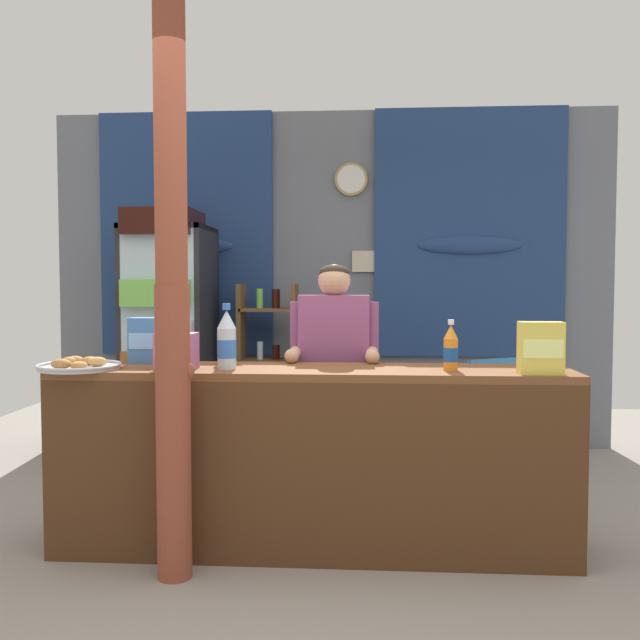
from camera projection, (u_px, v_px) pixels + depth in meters
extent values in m
plane|color=gray|center=(316.00, 505.00, 4.29)|extent=(7.03, 7.03, 0.00)
cube|color=slate|center=(330.00, 280.00, 5.89)|extent=(4.77, 0.12, 2.86)
cube|color=navy|center=(186.00, 234.00, 5.86)|extent=(1.50, 0.04, 2.08)
ellipsoid|color=navy|center=(186.00, 246.00, 5.85)|extent=(0.82, 0.10, 0.16)
cube|color=navy|center=(469.00, 233.00, 5.70)|extent=(1.59, 0.04, 2.08)
ellipsoid|color=navy|center=(469.00, 245.00, 5.69)|extent=(0.87, 0.10, 0.16)
cylinder|color=tan|center=(351.00, 179.00, 5.75)|extent=(0.28, 0.03, 0.28)
cylinder|color=white|center=(351.00, 179.00, 5.74)|extent=(0.24, 0.01, 0.24)
cube|color=beige|center=(366.00, 261.00, 5.78)|extent=(0.24, 0.02, 0.18)
cube|color=brown|center=(312.00, 372.00, 3.54)|extent=(2.67, 0.52, 0.04)
cube|color=#4E2E18|center=(308.00, 475.00, 3.32)|extent=(2.67, 0.04, 0.92)
cube|color=#4E2E18|center=(73.00, 458.00, 3.65)|extent=(0.08, 0.47, 0.92)
cube|color=#4E2E18|center=(564.00, 467.00, 3.48)|extent=(0.08, 0.47, 0.92)
cylinder|color=brown|center=(173.00, 432.00, 3.19)|extent=(0.16, 0.16, 1.39)
cylinder|color=brown|center=(170.00, 133.00, 3.12)|extent=(0.15, 0.15, 1.39)
ellipsoid|color=brown|center=(188.00, 371.00, 3.17)|extent=(0.06, 0.05, 0.08)
cube|color=#232328|center=(181.00, 340.00, 5.73)|extent=(0.64, 0.04, 1.85)
cube|color=#232328|center=(134.00, 343.00, 5.44)|extent=(0.04, 0.67, 1.85)
cube|color=#232328|center=(208.00, 343.00, 5.39)|extent=(0.04, 0.67, 1.85)
cube|color=#232328|center=(169.00, 229.00, 5.37)|extent=(0.64, 0.67, 0.04)
cube|color=#232328|center=(172.00, 453.00, 5.46)|extent=(0.64, 0.67, 0.08)
cube|color=silver|center=(158.00, 340.00, 5.09)|extent=(0.58, 0.02, 1.69)
cylinder|color=#B7B7BC|center=(191.00, 347.00, 5.04)|extent=(0.02, 0.02, 0.40)
cube|color=silver|center=(171.00, 373.00, 5.43)|extent=(0.56, 0.59, 0.02)
cube|color=brown|center=(166.00, 361.00, 5.28)|extent=(0.52, 0.55, 0.20)
cube|color=silver|center=(170.00, 306.00, 5.40)|extent=(0.56, 0.59, 0.02)
cube|color=#75C64C|center=(165.00, 293.00, 5.26)|extent=(0.52, 0.55, 0.20)
cube|color=silver|center=(169.00, 239.00, 5.37)|extent=(0.56, 0.59, 0.02)
cube|color=black|center=(164.00, 223.00, 5.23)|extent=(0.52, 0.55, 0.20)
cube|color=brown|center=(241.00, 369.00, 5.57)|extent=(0.04, 0.28, 1.39)
cube|color=brown|center=(295.00, 369.00, 5.54)|extent=(0.04, 0.28, 1.39)
cube|color=brown|center=(268.00, 310.00, 5.53)|extent=(0.44, 0.28, 0.02)
cylinder|color=#75C64C|center=(260.00, 298.00, 5.53)|extent=(0.05, 0.05, 0.16)
cylinder|color=black|center=(276.00, 299.00, 5.52)|extent=(0.07, 0.07, 0.15)
cube|color=brown|center=(268.00, 361.00, 5.55)|extent=(0.44, 0.28, 0.02)
cylinder|color=silver|center=(260.00, 350.00, 5.55)|extent=(0.05, 0.05, 0.15)
cylinder|color=black|center=(276.00, 352.00, 5.54)|extent=(0.06, 0.06, 0.12)
cube|color=brown|center=(268.00, 411.00, 5.57)|extent=(0.44, 0.28, 0.02)
cylinder|color=silver|center=(260.00, 401.00, 5.57)|extent=(0.07, 0.07, 0.15)
cylinder|color=#56286B|center=(276.00, 403.00, 5.57)|extent=(0.06, 0.06, 0.11)
cube|color=#3884D6|center=(473.00, 413.00, 5.04)|extent=(0.61, 0.61, 0.04)
cube|color=#3884D6|center=(492.00, 387.00, 4.86)|extent=(0.38, 0.25, 0.40)
cylinder|color=#3884D6|center=(476.00, 434.00, 5.31)|extent=(0.04, 0.04, 0.44)
cylinder|color=#3884D6|center=(436.00, 439.00, 5.13)|extent=(0.04, 0.04, 0.44)
cylinder|color=#3884D6|center=(510.00, 444.00, 4.98)|extent=(0.04, 0.04, 0.44)
cylinder|color=#3884D6|center=(470.00, 450.00, 4.80)|extent=(0.04, 0.04, 0.44)
cube|color=#3884D6|center=(494.00, 394.00, 5.13)|extent=(0.24, 0.36, 0.03)
cube|color=#3884D6|center=(452.00, 399.00, 4.94)|extent=(0.24, 0.36, 0.03)
cylinder|color=#28282D|center=(319.00, 452.00, 4.04)|extent=(0.11, 0.11, 0.79)
cylinder|color=#28282D|center=(349.00, 452.00, 4.03)|extent=(0.11, 0.11, 0.79)
cube|color=#934C7F|center=(334.00, 341.00, 4.00)|extent=(0.41, 0.20, 0.54)
sphere|color=tan|center=(334.00, 281.00, 3.98)|extent=(0.19, 0.19, 0.19)
ellipsoid|color=#2D2319|center=(334.00, 273.00, 3.99)|extent=(0.18, 0.18, 0.10)
cylinder|color=#934C7F|center=(297.00, 327.00, 4.01)|extent=(0.08, 0.08, 0.29)
cylinder|color=tan|center=(294.00, 354.00, 3.87)|extent=(0.07, 0.26, 0.07)
sphere|color=tan|center=(292.00, 356.00, 3.74)|extent=(0.08, 0.08, 0.08)
cylinder|color=#934C7F|center=(372.00, 327.00, 3.98)|extent=(0.08, 0.08, 0.29)
cylinder|color=tan|center=(372.00, 354.00, 3.84)|extent=(0.07, 0.26, 0.07)
sphere|color=tan|center=(372.00, 357.00, 3.71)|extent=(0.08, 0.08, 0.08)
cylinder|color=silver|center=(227.00, 349.00, 3.49)|extent=(0.10, 0.10, 0.21)
cone|color=silver|center=(227.00, 319.00, 3.48)|extent=(0.10, 0.10, 0.09)
cylinder|color=blue|center=(226.00, 307.00, 3.47)|extent=(0.04, 0.04, 0.03)
cylinder|color=blue|center=(227.00, 349.00, 3.49)|extent=(0.10, 0.10, 0.09)
cylinder|color=black|center=(223.00, 351.00, 3.70)|extent=(0.06, 0.06, 0.14)
cone|color=black|center=(223.00, 332.00, 3.69)|extent=(0.06, 0.06, 0.06)
cylinder|color=red|center=(223.00, 324.00, 3.69)|extent=(0.03, 0.03, 0.02)
cylinder|color=red|center=(223.00, 351.00, 3.70)|extent=(0.06, 0.06, 0.06)
cylinder|color=orange|center=(451.00, 355.00, 3.43)|extent=(0.07, 0.07, 0.16)
cone|color=orange|center=(451.00, 332.00, 3.43)|extent=(0.07, 0.07, 0.07)
cylinder|color=white|center=(451.00, 322.00, 3.43)|extent=(0.03, 0.03, 0.03)
cylinder|color=#194C99|center=(451.00, 355.00, 3.43)|extent=(0.07, 0.07, 0.07)
cube|color=#3D75B7|center=(149.00, 340.00, 3.76)|extent=(0.20, 0.12, 0.25)
cube|color=#7CB5F7|center=(145.00, 341.00, 3.70)|extent=(0.18, 0.00, 0.09)
cube|color=#B76699|center=(177.00, 351.00, 3.47)|extent=(0.20, 0.16, 0.19)
cube|color=#F7A5D8|center=(172.00, 353.00, 3.39)|extent=(0.18, 0.00, 0.07)
cube|color=#EAD14C|center=(541.00, 348.00, 3.28)|extent=(0.21, 0.10, 0.25)
cube|color=#FFFF8C|center=(544.00, 349.00, 3.23)|extent=(0.19, 0.00, 0.09)
cylinder|color=#BCBCC1|center=(79.00, 368.00, 3.47)|extent=(0.41, 0.41, 0.02)
torus|color=#BCBCC1|center=(79.00, 365.00, 3.47)|extent=(0.42, 0.42, 0.02)
ellipsoid|color=tan|center=(97.00, 362.00, 3.46)|extent=(0.10, 0.07, 0.05)
ellipsoid|color=#C68947|center=(90.00, 361.00, 3.54)|extent=(0.09, 0.06, 0.04)
ellipsoid|color=#C68947|center=(75.00, 360.00, 3.55)|extent=(0.09, 0.06, 0.05)
ellipsoid|color=#B2753D|center=(68.00, 361.00, 3.48)|extent=(0.07, 0.07, 0.05)
ellipsoid|color=#B2753D|center=(61.00, 364.00, 3.36)|extent=(0.10, 0.08, 0.05)
ellipsoid|color=#B2753D|center=(79.00, 365.00, 3.35)|extent=(0.08, 0.09, 0.04)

